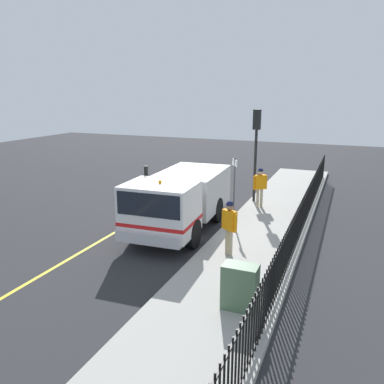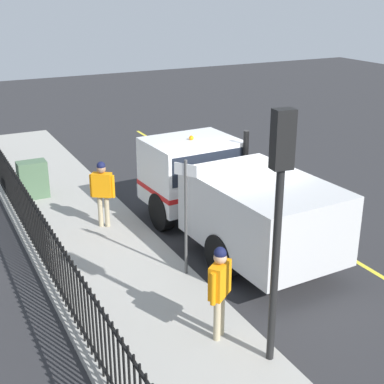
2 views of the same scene
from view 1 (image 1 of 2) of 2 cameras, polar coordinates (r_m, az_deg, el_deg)
ground_plane at (r=14.54m, az=-1.30°, el=-5.40°), size 54.53×54.53×0.00m
sidewalk_slab at (r=13.68m, az=9.89°, el=-6.53°), size 2.91×24.79×0.17m
lane_marking at (r=15.47m, az=-8.59°, el=-4.31°), size 0.12×22.31×0.01m
work_truck at (r=13.97m, az=-1.96°, el=-0.83°), size 2.53×5.94×2.46m
worker_standing at (r=11.61m, az=5.49°, el=-4.39°), size 0.53×0.44×1.68m
pedestrian_distant at (r=16.60m, az=9.95°, el=1.25°), size 0.52×0.46×1.69m
iron_fence at (r=13.24m, az=15.52°, el=-4.09°), size 0.04×21.10×1.33m
traffic_light_near at (r=17.23m, az=9.39°, el=7.94°), size 0.33×0.25×4.04m
utility_cabinet at (r=9.04m, az=7.05°, el=-13.62°), size 0.79×0.48×1.05m
traffic_cone at (r=15.07m, az=-8.15°, el=-3.60°), size 0.42×0.42×0.61m
street_sign at (r=14.49m, az=6.21°, el=1.45°), size 0.31×0.43×2.46m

